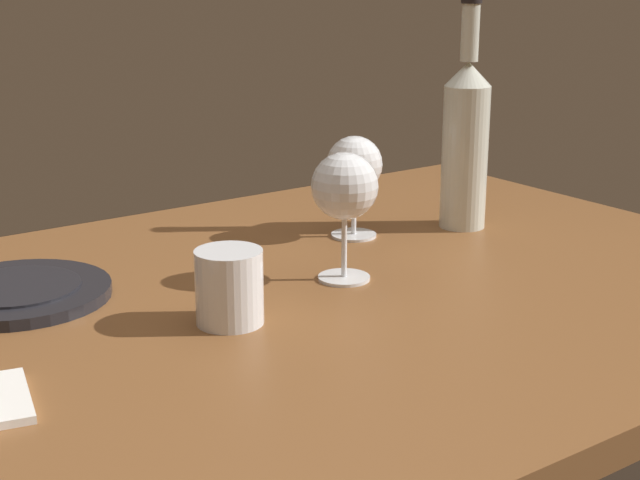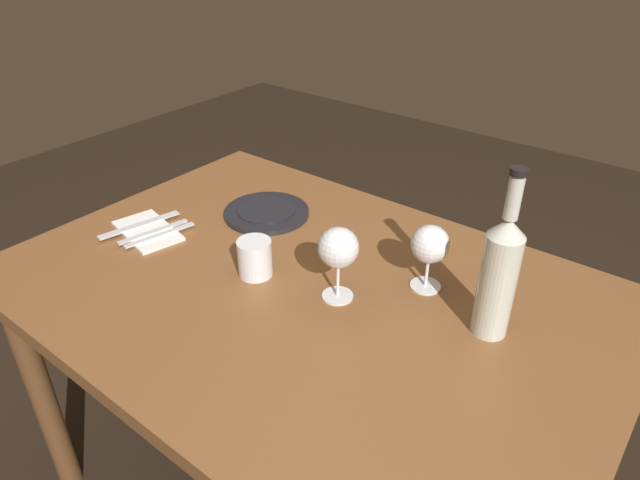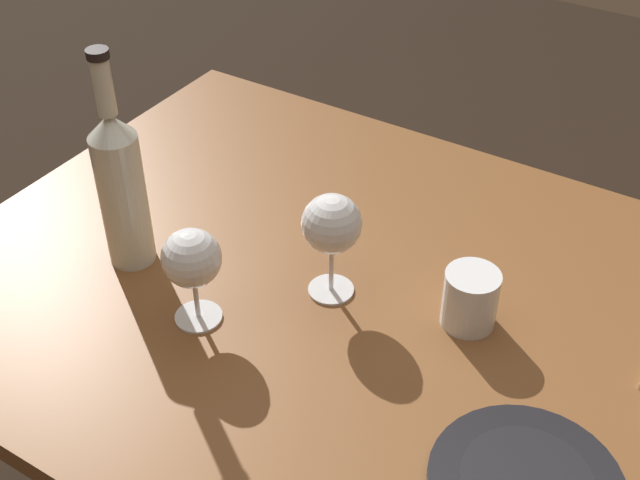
{
  "view_description": "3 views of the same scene",
  "coord_description": "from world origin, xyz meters",
  "px_view_note": "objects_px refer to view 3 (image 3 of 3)",
  "views": [
    {
      "loc": [
        0.6,
        0.89,
        1.13
      ],
      "look_at": [
        -0.06,
        -0.03,
        0.79
      ],
      "focal_mm": 53.3,
      "sensor_mm": 36.0,
      "label": 1
    },
    {
      "loc": [
        -0.64,
        0.76,
        1.45
      ],
      "look_at": [
        -0.0,
        -0.05,
        0.83
      ],
      "focal_mm": 31.8,
      "sensor_mm": 36.0,
      "label": 2
    },
    {
      "loc": [
        0.38,
        -0.78,
        1.54
      ],
      "look_at": [
        -0.08,
        -0.04,
        0.85
      ],
      "focal_mm": 47.0,
      "sensor_mm": 36.0,
      "label": 3
    }
  ],
  "objects_px": {
    "wine_bottle": "(121,185)",
    "water_tumbler": "(470,301)",
    "wine_glass_left": "(332,226)",
    "wine_glass_right": "(192,260)"
  },
  "relations": [
    {
      "from": "wine_bottle",
      "to": "water_tumbler",
      "type": "height_order",
      "value": "wine_bottle"
    },
    {
      "from": "wine_glass_right",
      "to": "wine_glass_left",
      "type": "bearing_deg",
      "value": 48.83
    },
    {
      "from": "water_tumbler",
      "to": "wine_bottle",
      "type": "bearing_deg",
      "value": -164.14
    },
    {
      "from": "wine_glass_right",
      "to": "water_tumbler",
      "type": "height_order",
      "value": "wine_glass_right"
    },
    {
      "from": "wine_glass_left",
      "to": "water_tumbler",
      "type": "bearing_deg",
      "value": 13.15
    },
    {
      "from": "wine_glass_left",
      "to": "water_tumbler",
      "type": "xyz_separation_m",
      "value": [
        0.19,
        0.04,
        -0.08
      ]
    },
    {
      "from": "wine_bottle",
      "to": "water_tumbler",
      "type": "xyz_separation_m",
      "value": [
        0.48,
        0.14,
        -0.09
      ]
    },
    {
      "from": "wine_glass_left",
      "to": "water_tumbler",
      "type": "height_order",
      "value": "wine_glass_left"
    },
    {
      "from": "wine_glass_left",
      "to": "wine_glass_right",
      "type": "relative_size",
      "value": 1.1
    },
    {
      "from": "water_tumbler",
      "to": "wine_glass_left",
      "type": "bearing_deg",
      "value": -166.85
    }
  ]
}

